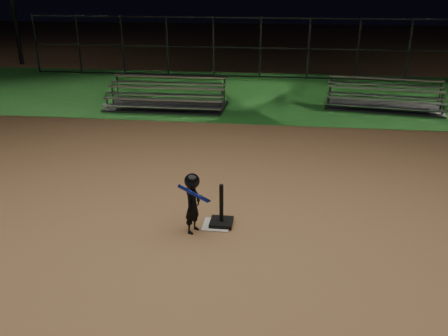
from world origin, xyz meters
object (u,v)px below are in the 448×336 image
Objects in this scene: home_plate at (217,225)px; bleacher_right at (383,102)px; batting_tee at (221,217)px; bleacher_left at (167,102)px; child_batter at (193,201)px.

bleacher_right reaches higher than home_plate.
home_plate is 0.17m from batting_tee.
home_plate is 0.12× the size of bleacher_right.
child_batter is at bearing -73.03° from bleacher_left.
child_batter is (-0.43, -0.28, 0.40)m from batting_tee.
bleacher_left is at bearing -164.92° from bleacher_right.
bleacher_left is (-2.39, 7.83, -0.36)m from child_batter.
bleacher_left is (-2.74, 7.59, 0.18)m from home_plate.
batting_tee is 0.19× the size of bleacher_right.
home_plate is 0.43× the size of child_batter.
home_plate is 9.45m from bleacher_right.
bleacher_right is at bearing -7.80° from child_batter.
batting_tee is at bearing -108.29° from bleacher_right.
child_batter reaches higher than batting_tee.
batting_tee is at bearing 21.29° from home_plate.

